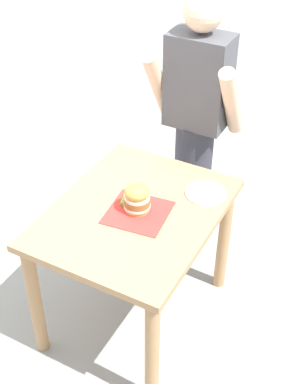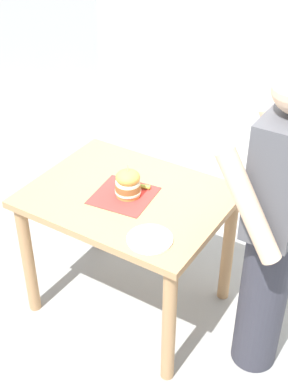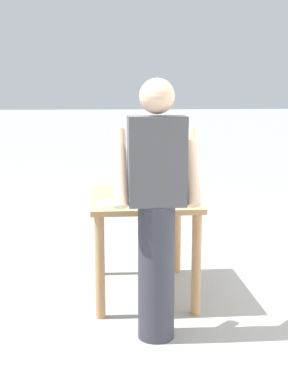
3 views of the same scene
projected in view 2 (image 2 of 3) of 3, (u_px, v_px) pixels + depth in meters
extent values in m
plane|color=gray|center=(130.00, 301.00, 3.29)|extent=(80.00, 80.00, 0.00)
cube|color=tan|center=(128.00, 197.00, 2.85)|extent=(0.81, 1.04, 0.04)
cylinder|color=tan|center=(100.00, 200.00, 3.52)|extent=(0.07, 0.07, 0.76)
cylinder|color=tan|center=(28.00, 260.00, 3.03)|extent=(0.07, 0.07, 0.76)
cylinder|color=tan|center=(228.00, 249.00, 3.12)|extent=(0.07, 0.07, 0.76)
cylinder|color=tan|center=(169.00, 326.00, 2.63)|extent=(0.07, 0.07, 0.76)
cube|color=red|center=(124.00, 195.00, 2.83)|extent=(0.34, 0.34, 0.00)
cylinder|color=gold|center=(128.00, 193.00, 2.82)|extent=(0.13, 0.13, 0.02)
cylinder|color=silver|center=(128.00, 191.00, 2.81)|extent=(0.14, 0.14, 0.01)
cylinder|color=brown|center=(128.00, 186.00, 2.80)|extent=(0.13, 0.13, 0.04)
cylinder|color=silver|center=(128.00, 182.00, 2.78)|extent=(0.13, 0.13, 0.01)
ellipsoid|color=gold|center=(128.00, 177.00, 2.76)|extent=(0.13, 0.13, 0.08)
cylinder|color=#D1B77F|center=(128.00, 169.00, 2.74)|extent=(0.00, 0.00, 0.05)
cylinder|color=#8EA83D|center=(142.00, 186.00, 2.87)|extent=(0.05, 0.10, 0.02)
cylinder|color=white|center=(150.00, 239.00, 2.52)|extent=(0.22, 0.22, 0.01)
cylinder|color=silver|center=(152.00, 236.00, 2.52)|extent=(0.04, 0.17, 0.01)
cylinder|color=silver|center=(148.00, 239.00, 2.50)|extent=(0.03, 0.17, 0.01)
cylinder|color=#33333D|center=(263.00, 297.00, 2.70)|extent=(0.24, 0.24, 0.90)
cube|color=#4C4C51|center=(284.00, 175.00, 2.29)|extent=(0.36, 0.22, 0.56)
cylinder|color=beige|center=(287.00, 158.00, 2.50)|extent=(0.09, 0.34, 0.50)
cylinder|color=beige|center=(249.00, 206.00, 2.18)|extent=(0.09, 0.34, 0.50)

